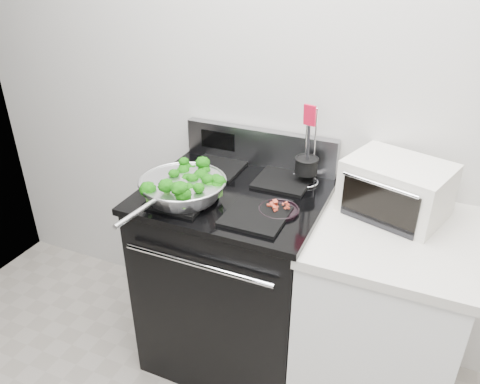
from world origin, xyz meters
The scene contains 8 objects.
back_wall centered at (0.00, 1.75, 1.35)m, with size 4.00×0.02×2.70m, color beige.
gas_range centered at (-0.30, 1.41, 0.49)m, with size 0.79×0.69×1.13m.
counter centered at (0.39, 1.41, 0.46)m, with size 0.62×0.68×0.92m.
skillet centered at (-0.47, 1.26, 1.01)m, with size 0.37×0.59×0.08m.
broccoli_pile centered at (-0.47, 1.26, 1.03)m, with size 0.29×0.29×0.10m, color #063304, non-canonical shape.
bacon_plate centered at (-0.06, 1.32, 0.97)m, with size 0.17×0.17×0.04m.
utensil_holder centered at (-0.04, 1.61, 1.02)m, with size 0.12×0.12×0.37m.
toaster_oven centered at (0.36, 1.56, 1.03)m, with size 0.46×0.40×0.22m.
Camera 1 is at (0.45, -0.23, 1.92)m, focal length 35.00 mm.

